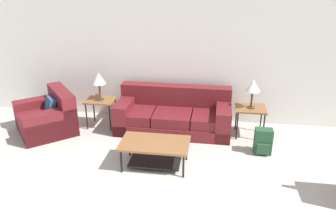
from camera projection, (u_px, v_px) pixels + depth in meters
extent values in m
cube|color=silver|center=(188.00, 59.00, 6.52)|extent=(9.02, 0.06, 2.60)
cube|color=maroon|center=(173.00, 125.00, 6.43)|extent=(2.20, 0.95, 0.22)
cube|color=maroon|center=(136.00, 113.00, 6.44)|extent=(0.72, 0.85, 0.20)
cube|color=maroon|center=(173.00, 116.00, 6.33)|extent=(0.72, 0.85, 0.20)
cube|color=maroon|center=(211.00, 118.00, 6.23)|extent=(0.72, 0.85, 0.20)
cube|color=maroon|center=(176.00, 95.00, 6.55)|extent=(2.20, 0.28, 0.40)
cube|color=maroon|center=(126.00, 114.00, 6.50)|extent=(0.29, 0.94, 0.58)
cube|color=maroon|center=(223.00, 120.00, 6.23)|extent=(0.29, 0.94, 0.58)
cube|color=maroon|center=(46.00, 122.00, 6.35)|extent=(1.43, 1.44, 0.40)
cube|color=maroon|center=(62.00, 99.00, 6.38)|extent=(0.90, 0.98, 0.40)
cube|color=maroon|center=(41.00, 111.00, 6.64)|extent=(0.90, 0.83, 0.56)
cube|color=maroon|center=(51.00, 126.00, 6.01)|extent=(0.90, 0.83, 0.56)
cube|color=#33567F|center=(50.00, 106.00, 6.30)|extent=(0.37, 0.38, 0.36)
cube|color=brown|center=(155.00, 143.00, 5.13)|extent=(1.08, 0.63, 0.04)
cylinder|color=black|center=(121.00, 161.00, 5.04)|extent=(0.03, 0.03, 0.39)
cylinder|color=black|center=(183.00, 166.00, 4.91)|extent=(0.03, 0.03, 0.39)
cylinder|color=black|center=(130.00, 145.00, 5.51)|extent=(0.03, 0.03, 0.39)
cylinder|color=black|center=(187.00, 149.00, 5.38)|extent=(0.03, 0.03, 0.39)
cube|color=black|center=(155.00, 161.00, 5.25)|extent=(0.81, 0.44, 0.02)
cube|color=brown|center=(101.00, 100.00, 6.45)|extent=(0.55, 0.48, 0.03)
cylinder|color=black|center=(87.00, 117.00, 6.41)|extent=(0.03, 0.03, 0.54)
cylinder|color=black|center=(110.00, 118.00, 6.34)|extent=(0.03, 0.03, 0.54)
cylinder|color=black|center=(94.00, 109.00, 6.77)|extent=(0.03, 0.03, 0.54)
cylinder|color=black|center=(116.00, 110.00, 6.71)|extent=(0.03, 0.03, 0.54)
cube|color=brown|center=(251.00, 108.00, 6.06)|extent=(0.55, 0.48, 0.03)
cylinder|color=black|center=(237.00, 126.00, 6.02)|extent=(0.03, 0.03, 0.54)
cylinder|color=black|center=(264.00, 128.00, 5.95)|extent=(0.03, 0.03, 0.54)
cylinder|color=black|center=(236.00, 117.00, 6.38)|extent=(0.03, 0.03, 0.54)
cylinder|color=black|center=(261.00, 119.00, 6.32)|extent=(0.03, 0.03, 0.54)
cylinder|color=#472D1E|center=(100.00, 99.00, 6.44)|extent=(0.14, 0.14, 0.02)
cylinder|color=#472D1E|center=(100.00, 91.00, 6.38)|extent=(0.04, 0.04, 0.31)
cone|color=white|center=(99.00, 78.00, 6.28)|extent=(0.26, 0.26, 0.22)
cylinder|color=#472D1E|center=(251.00, 107.00, 6.05)|extent=(0.14, 0.14, 0.02)
cylinder|color=#472D1E|center=(252.00, 99.00, 5.99)|extent=(0.04, 0.04, 0.31)
cone|color=white|center=(253.00, 85.00, 5.89)|extent=(0.26, 0.26, 0.22)
cube|color=#23472D|center=(263.00, 141.00, 5.57)|extent=(0.29, 0.18, 0.45)
cube|color=#23472D|center=(263.00, 149.00, 5.50)|extent=(0.22, 0.05, 0.18)
cylinder|color=#23472D|center=(258.00, 137.00, 5.67)|extent=(0.02, 0.02, 0.34)
cylinder|color=#23472D|center=(267.00, 137.00, 5.65)|extent=(0.02, 0.02, 0.34)
cube|color=#4C3828|center=(98.00, 98.00, 6.36)|extent=(0.10, 0.04, 0.13)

